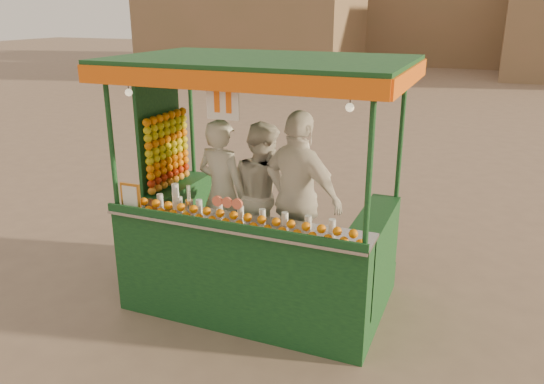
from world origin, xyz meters
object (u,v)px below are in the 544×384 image
at_px(vendor_right, 299,198).
at_px(juice_cart, 251,230).
at_px(vendor_left, 222,193).
at_px(vendor_middle, 264,195).

bearing_deg(vendor_right, juice_cart, 41.53).
relative_size(juice_cart, vendor_left, 1.73).
relative_size(juice_cart, vendor_middle, 1.77).
bearing_deg(vendor_right, vendor_left, 18.49).
xyz_separation_m(juice_cart, vendor_middle, (-0.02, 0.39, 0.28)).
bearing_deg(vendor_middle, juice_cart, 131.12).
bearing_deg(vendor_right, vendor_middle, -2.61).
relative_size(vendor_left, vendor_right, 0.92).
relative_size(vendor_middle, vendor_right, 0.90).
distance_m(vendor_middle, vendor_right, 0.54).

